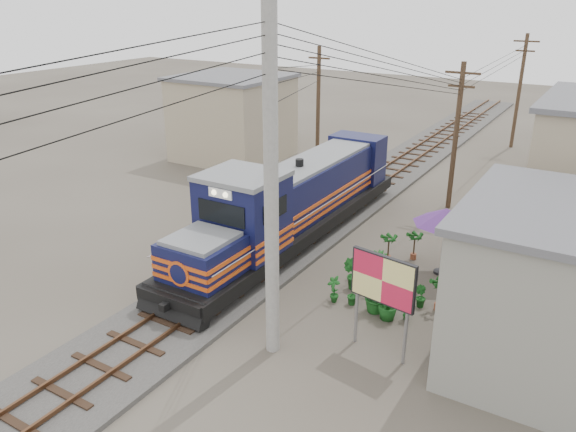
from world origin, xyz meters
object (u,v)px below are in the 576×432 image
Objects in this scene: vendor at (463,289)px; billboard at (383,283)px; locomotive at (292,204)px; market_umbrella at (446,217)px.

billboard is at bearing 38.15° from vendor.
locomotive is 6.31m from market_umbrella.
market_umbrella is at bearing 3.07° from locomotive.
locomotive is 8.05m from vendor.
billboard is at bearing -90.37° from market_umbrella.
locomotive reaches higher than vendor.
market_umbrella is at bearing -88.06° from vendor.
locomotive is at bearing 148.15° from billboard.
vendor is (7.72, -2.16, -0.74)m from locomotive.
vendor is at bearing 76.23° from billboard.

